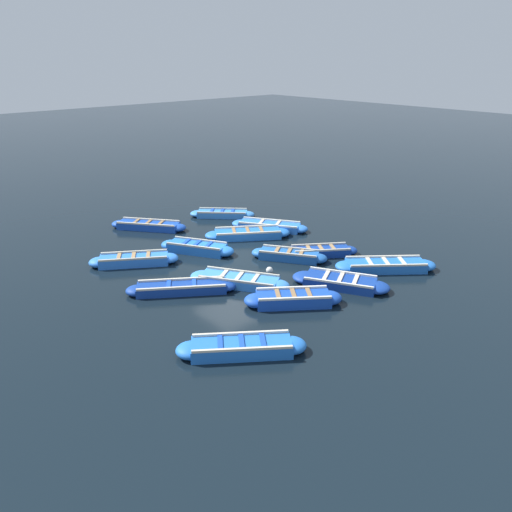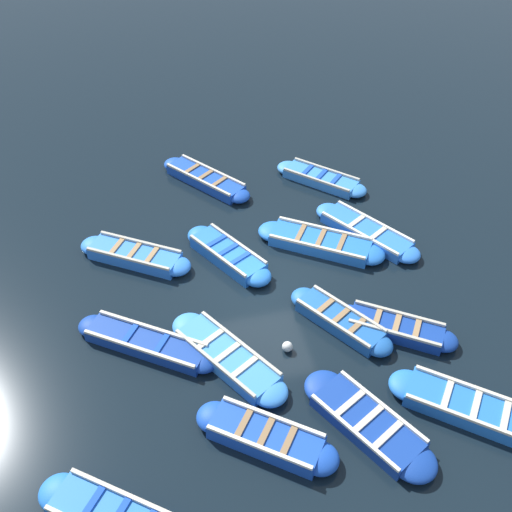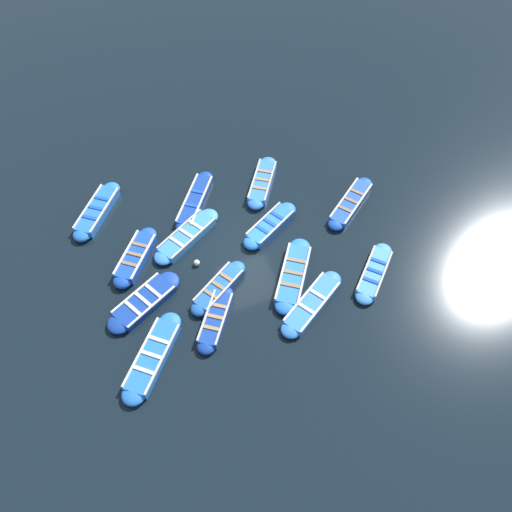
{
  "view_description": "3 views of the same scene",
  "coord_description": "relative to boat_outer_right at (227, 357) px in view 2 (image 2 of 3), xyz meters",
  "views": [
    {
      "loc": [
        -11.72,
        -14.48,
        7.61
      ],
      "look_at": [
        0.48,
        -0.96,
        0.18
      ],
      "focal_mm": 35.0,
      "sensor_mm": 36.0,
      "label": 1
    },
    {
      "loc": [
        -2.93,
        -11.15,
        11.37
      ],
      "look_at": [
        -0.07,
        0.72,
        0.52
      ],
      "focal_mm": 42.0,
      "sensor_mm": 36.0,
      "label": 2
    },
    {
      "loc": [
        11.91,
        -4.08,
        16.98
      ],
      "look_at": [
        0.72,
        0.1,
        0.41
      ],
      "focal_mm": 35.0,
      "sensor_mm": 36.0,
      "label": 3
    }
  ],
  "objects": [
    {
      "name": "ground_plane",
      "position": [
        1.48,
        2.24,
        -0.16
      ],
      "size": [
        120.0,
        120.0,
        0.0
      ],
      "primitive_type": "plane",
      "color": "black"
    },
    {
      "name": "boat_outer_right",
      "position": [
        0.0,
        0.0,
        0.0
      ],
      "size": [
        2.62,
        3.56,
        0.38
      ],
      "color": "#3884E0",
      "rests_on": "ground"
    },
    {
      "name": "boat_stern_in",
      "position": [
        0.78,
        7.44,
        0.01
      ],
      "size": [
        2.76,
        3.32,
        0.39
      ],
      "color": "#1947B7",
      "rests_on": "ground"
    },
    {
      "name": "boat_end_of_row",
      "position": [
        0.36,
        -2.3,
        0.03
      ],
      "size": [
        3.03,
        2.57,
        0.45
      ],
      "color": "#1947B7",
      "rests_on": "ground"
    },
    {
      "name": "boat_far_corner",
      "position": [
        4.5,
        6.61,
        -0.01
      ],
      "size": [
        2.8,
        2.84,
        0.36
      ],
      "color": "#3884E0",
      "rests_on": "ground"
    },
    {
      "name": "boat_mid_row",
      "position": [
        -1.82,
        0.89,
        -0.01
      ],
      "size": [
        3.5,
        2.74,
        0.37
      ],
      "color": "navy",
      "rests_on": "ground"
    },
    {
      "name": "boat_near_quay",
      "position": [
        2.99,
        0.46,
        0.01
      ],
      "size": [
        2.25,
        2.93,
        0.4
      ],
      "color": "#1E59AD",
      "rests_on": "ground"
    },
    {
      "name": "boat_tucked",
      "position": [
        3.45,
        3.48,
        0.01
      ],
      "size": [
        3.63,
        2.87,
        0.4
      ],
      "color": "blue",
      "rests_on": "ground"
    },
    {
      "name": "boat_bow_out",
      "position": [
        4.94,
        3.64,
        -0.0
      ],
      "size": [
        2.59,
        3.48,
        0.38
      ],
      "color": "blue",
      "rests_on": "ground"
    },
    {
      "name": "boat_alongside",
      "position": [
        -1.82,
        4.15,
        0.02
      ],
      "size": [
        3.26,
        2.51,
        0.41
      ],
      "color": "blue",
      "rests_on": "ground"
    },
    {
      "name": "boat_inner_gap",
      "position": [
        0.74,
        3.55,
        0.03
      ],
      "size": [
        2.26,
        3.15,
        0.44
      ],
      "color": "blue",
      "rests_on": "ground"
    },
    {
      "name": "boat_centre",
      "position": [
        4.96,
        -2.7,
        0.01
      ],
      "size": [
        3.5,
        3.1,
        0.41
      ],
      "color": "blue",
      "rests_on": "ground"
    },
    {
      "name": "boat_broadside",
      "position": [
        4.26,
        -0.08,
        0.0
      ],
      "size": [
        2.91,
        2.32,
        0.38
      ],
      "color": "navy",
      "rests_on": "ground"
    },
    {
      "name": "boat_outer_left",
      "position": [
        2.57,
        -2.46,
        -0.0
      ],
      "size": [
        2.47,
        3.47,
        0.38
      ],
      "color": "navy",
      "rests_on": "ground"
    },
    {
      "name": "buoy_orange_near",
      "position": [
        1.48,
        -0.0,
        -0.03
      ],
      "size": [
        0.26,
        0.26,
        0.26
      ],
      "primitive_type": "sphere",
      "color": "silver",
      "rests_on": "ground"
    }
  ]
}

